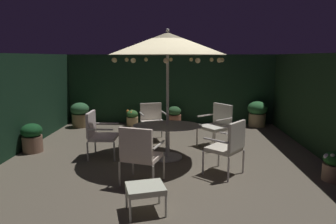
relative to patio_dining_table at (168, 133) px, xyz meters
name	(u,v)px	position (x,y,z in m)	size (l,w,h in m)	color
ground_plane	(165,161)	(-0.05, -0.17, -0.56)	(7.21, 7.79, 0.02)	#655B4B
hedge_backdrop_rear	(170,89)	(-0.05, 3.57, 0.56)	(7.21, 0.30, 2.22)	#1B3721
patio_dining_table	(168,133)	(0.00, 0.00, 0.00)	(1.47, 1.05, 0.73)	silver
patio_umbrella	(168,44)	(0.00, 0.00, 1.85)	(2.38, 2.38, 2.70)	silver
patio_chair_north	(218,122)	(1.17, 0.90, 0.04)	(0.85, 0.86, 1.02)	beige
patio_chair_northeast	(152,119)	(-0.45, 1.40, 0.01)	(0.77, 0.74, 0.95)	silver
patio_chair_east	(99,132)	(-1.48, -0.01, 0.01)	(0.60, 0.61, 0.99)	beige
patio_chair_southeast	(140,152)	(-0.41, -1.42, 0.03)	(0.76, 0.71, 1.02)	beige
patio_chair_south	(229,144)	(1.15, -0.92, 0.04)	(0.79, 0.79, 1.02)	silver
ottoman_footrest	(145,189)	(-0.21, -2.32, -0.21)	(0.62, 0.56, 0.40)	beige
potted_plant_right_near	(333,165)	(2.94, -1.10, -0.28)	(0.36, 0.36, 0.52)	#8C6D53
potted_plant_back_left	(32,137)	(-3.10, 0.29, -0.21)	(0.46, 0.46, 0.66)	#88614D
potted_plant_left_near	(257,113)	(2.68, 3.09, -0.13)	(0.61, 0.61, 0.78)	tan
potted_plant_back_right	(132,118)	(-1.24, 3.02, -0.30)	(0.37, 0.36, 0.51)	tan
potted_plant_back_center	(80,114)	(-2.82, 2.80, -0.15)	(0.56, 0.56, 0.76)	olive
potted_plant_left_far	(174,116)	(0.09, 3.08, -0.24)	(0.43, 0.43, 0.61)	#AA664B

